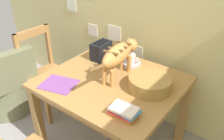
% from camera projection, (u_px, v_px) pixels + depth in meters
% --- Properties ---
extents(wall_rear, '(4.41, 0.11, 2.50)m').
position_uv_depth(wall_rear, '(144.00, 0.00, 2.28)').
color(wall_rear, '#D8CB87').
rests_on(wall_rear, ground_plane).
extents(dining_table, '(1.10, 0.98, 0.73)m').
position_uv_depth(dining_table, '(112.00, 89.00, 2.07)').
color(dining_table, '#AF7E44').
rests_on(dining_table, ground_plane).
extents(cat, '(0.18, 0.69, 0.29)m').
position_uv_depth(cat, '(119.00, 54.00, 1.98)').
color(cat, '#CC8D49').
rests_on(cat, dining_table).
extents(saucer_bowl, '(0.19, 0.19, 0.03)m').
position_uv_depth(saucer_bowl, '(130.00, 64.00, 2.24)').
color(saucer_bowl, '#B9AFB0').
rests_on(saucer_bowl, dining_table).
extents(coffee_mug, '(0.13, 0.09, 0.08)m').
position_uv_depth(coffee_mug, '(131.00, 58.00, 2.21)').
color(coffee_mug, white).
rests_on(coffee_mug, saucer_bowl).
extents(magazine, '(0.33, 0.29, 0.01)m').
position_uv_depth(magazine, '(59.00, 84.00, 1.97)').
color(magazine, '#874A9E').
rests_on(magazine, dining_table).
extents(book_stack, '(0.21, 0.14, 0.07)m').
position_uv_depth(book_stack, '(124.00, 111.00, 1.63)').
color(book_stack, yellow).
rests_on(book_stack, dining_table).
extents(wicker_basket, '(0.34, 0.34, 0.11)m').
position_uv_depth(wicker_basket, '(150.00, 83.00, 1.89)').
color(wicker_basket, '#A77F40').
rests_on(wicker_basket, dining_table).
extents(toaster, '(0.12, 0.20, 0.18)m').
position_uv_depth(toaster, '(101.00, 51.00, 2.32)').
color(toaster, black).
rests_on(toaster, dining_table).
extents(wooden_chair_far, '(0.44, 0.44, 0.93)m').
position_uv_depth(wooden_chair_far, '(46.00, 73.00, 2.67)').
color(wooden_chair_far, '#B07A45').
rests_on(wooden_chair_far, ground_plane).
extents(wicker_armchair, '(0.64, 0.66, 0.78)m').
position_uv_depth(wicker_armchair, '(7.00, 89.00, 2.73)').
color(wicker_armchair, '#707353').
rests_on(wicker_armchair, ground_plane).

